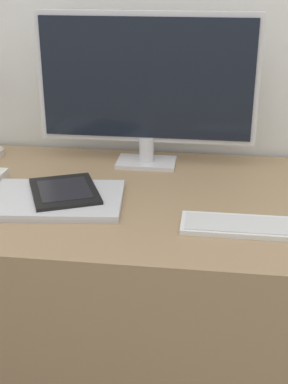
% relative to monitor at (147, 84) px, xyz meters
% --- Properties ---
extents(desk, '(1.22, 0.69, 0.72)m').
position_rel_monitor_xyz_m(desk, '(-0.01, -0.23, -0.60)').
color(desk, '#997A56').
rests_on(desk, ground_plane).
extents(monitor, '(0.63, 0.11, 0.44)m').
position_rel_monitor_xyz_m(monitor, '(0.00, 0.00, 0.00)').
color(monitor, silver).
rests_on(monitor, desk).
extents(keyboard, '(0.27, 0.10, 0.01)m').
position_rel_monitor_xyz_m(keyboard, '(0.27, -0.39, -0.23)').
color(keyboard, silver).
rests_on(keyboard, desk).
extents(laptop, '(0.35, 0.26, 0.02)m').
position_rel_monitor_xyz_m(laptop, '(-0.19, -0.30, -0.23)').
color(laptop, '#BCBCC1').
rests_on(laptop, desk).
extents(ereader, '(0.23, 0.25, 0.01)m').
position_rel_monitor_xyz_m(ereader, '(-0.17, -0.28, -0.22)').
color(ereader, black).
rests_on(ereader, laptop).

